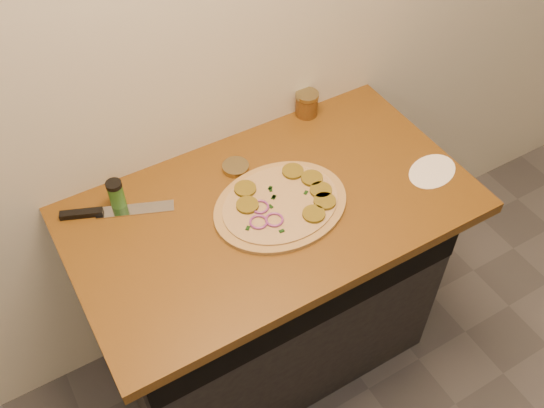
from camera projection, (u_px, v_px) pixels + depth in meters
cabinet at (267, 287)px, 2.16m from camera, size 1.10×0.60×0.86m
countertop at (271, 208)px, 1.81m from camera, size 1.20×0.70×0.04m
pizza at (282, 204)px, 1.78m from camera, size 0.44×0.44×0.03m
chefs_knife at (107, 212)px, 1.77m from camera, size 0.32×0.16×0.02m
mason_jar_lid at (236, 167)px, 1.89m from camera, size 0.10×0.10×0.02m
salsa_jar at (307, 104)px, 2.05m from camera, size 0.08×0.08×0.09m
spice_shaker at (116, 194)px, 1.76m from camera, size 0.05×0.05×0.09m
flour_spill at (432, 171)px, 1.89m from camera, size 0.22×0.22×0.00m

